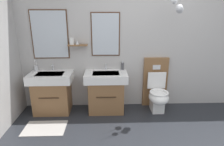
{
  "coord_description": "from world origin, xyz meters",
  "views": [
    {
      "loc": [
        -0.77,
        -1.96,
        1.85
      ],
      "look_at": [
        -0.66,
        1.29,
        0.8
      ],
      "focal_mm": 30.7,
      "sensor_mm": 36.0,
      "label": 1
    }
  ],
  "objects_px": {
    "soap_dispenser": "(122,66)",
    "toothbrush_cup": "(36,68)",
    "vanity_sink_right": "(106,91)",
    "vanity_sink_left": "(52,91)",
    "toilet": "(157,91)"
  },
  "relations": [
    {
      "from": "soap_dispenser",
      "to": "toothbrush_cup",
      "type": "bearing_deg",
      "value": -179.66
    },
    {
      "from": "vanity_sink_right",
      "to": "soap_dispenser",
      "type": "xyz_separation_m",
      "value": [
        0.32,
        0.19,
        0.43
      ]
    },
    {
      "from": "vanity_sink_left",
      "to": "toilet",
      "type": "relative_size",
      "value": 0.79
    },
    {
      "from": "vanity_sink_left",
      "to": "soap_dispenser",
      "type": "xyz_separation_m",
      "value": [
        1.34,
        0.19,
        0.43
      ]
    },
    {
      "from": "vanity_sink_right",
      "to": "toilet",
      "type": "distance_m",
      "value": 0.98
    },
    {
      "from": "toilet",
      "to": "toothbrush_cup",
      "type": "xyz_separation_m",
      "value": [
        -2.32,
        0.16,
        0.45
      ]
    },
    {
      "from": "soap_dispenser",
      "to": "toilet",
      "type": "bearing_deg",
      "value": -14.53
    },
    {
      "from": "vanity_sink_right",
      "to": "toothbrush_cup",
      "type": "xyz_separation_m",
      "value": [
        -1.33,
        0.18,
        0.42
      ]
    },
    {
      "from": "vanity_sink_left",
      "to": "toothbrush_cup",
      "type": "distance_m",
      "value": 0.55
    },
    {
      "from": "toilet",
      "to": "vanity_sink_left",
      "type": "bearing_deg",
      "value": -179.56
    },
    {
      "from": "toothbrush_cup",
      "to": "vanity_sink_right",
      "type": "bearing_deg",
      "value": -7.54
    },
    {
      "from": "vanity_sink_right",
      "to": "soap_dispenser",
      "type": "bearing_deg",
      "value": 29.92
    },
    {
      "from": "vanity_sink_left",
      "to": "toothbrush_cup",
      "type": "bearing_deg",
      "value": 150.62
    },
    {
      "from": "toilet",
      "to": "toothbrush_cup",
      "type": "relative_size",
      "value": 4.78
    },
    {
      "from": "toothbrush_cup",
      "to": "soap_dispenser",
      "type": "relative_size",
      "value": 1.23
    }
  ]
}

